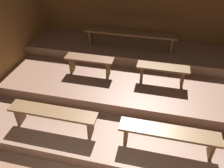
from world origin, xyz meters
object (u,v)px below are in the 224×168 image
object	(u,v)px
bench_upper_center	(130,35)
bench_lower_right	(169,134)
bench_middle_right	(163,70)
bench_lower_left	(53,114)
bench_middle_left	(90,61)

from	to	relation	value
bench_upper_center	bench_lower_right	bearing A→B (deg)	-67.32
bench_middle_right	bench_upper_center	world-z (taller)	bench_upper_center
bench_lower_left	bench_upper_center	size ratio (longest dim) A/B	0.71
bench_lower_right	bench_lower_left	bearing A→B (deg)	180.00
bench_middle_right	bench_upper_center	size ratio (longest dim) A/B	0.48
bench_middle_right	bench_upper_center	xyz separation A→B (m)	(-0.91, 1.07, 0.28)
bench_lower_right	bench_upper_center	distance (m)	2.96
bench_middle_left	bench_lower_left	bearing A→B (deg)	-97.42
bench_lower_right	bench_middle_right	xyz separation A→B (m)	(-0.21, 1.62, 0.23)
bench_lower_right	bench_middle_left	bearing A→B (deg)	139.54
bench_lower_left	bench_middle_right	world-z (taller)	bench_middle_right
bench_middle_left	bench_upper_center	bearing A→B (deg)	54.19
bench_upper_center	bench_middle_right	bearing A→B (deg)	-49.55
bench_lower_right	bench_middle_right	bearing A→B (deg)	97.42
bench_lower_left	bench_middle_right	bearing A→B (deg)	40.46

